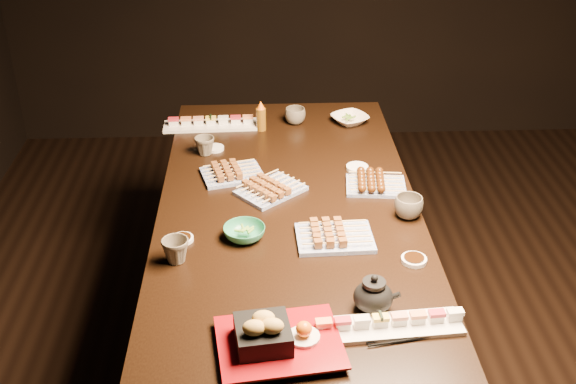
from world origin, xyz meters
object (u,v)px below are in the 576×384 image
(yakitori_plate_left, at_px, (232,170))
(yakitori_plate_center, at_px, (271,185))
(sushi_platter_far, at_px, (211,122))
(edamame_bowl_green, at_px, (244,233))
(teacup_far_right, at_px, (295,116))
(teacup_far_left, at_px, (205,146))
(edamame_bowl_cream, at_px, (350,119))
(teacup_mid_right, at_px, (409,207))
(yakitori_plate_right, at_px, (335,232))
(condiment_bottle, at_px, (261,116))
(sushi_platter_near, at_px, (390,322))
(teacup_near_left, at_px, (176,251))
(tempura_tray, at_px, (279,331))
(dining_table, at_px, (289,290))
(teapot, at_px, (373,293))

(yakitori_plate_left, bearing_deg, yakitori_plate_center, -57.22)
(sushi_platter_far, distance_m, yakitori_plate_center, 0.62)
(edamame_bowl_green, height_order, teacup_far_right, teacup_far_right)
(teacup_far_right, bearing_deg, sushi_platter_far, -176.38)
(teacup_far_left, height_order, teacup_far_right, teacup_far_left)
(edamame_bowl_cream, relative_size, teacup_mid_right, 1.52)
(sushi_platter_far, height_order, teacup_far_right, teacup_far_right)
(yakitori_plate_right, bearing_deg, condiment_bottle, 102.81)
(yakitori_plate_right, bearing_deg, teacup_far_right, 92.95)
(teacup_far_right, height_order, condiment_bottle, condiment_bottle)
(sushi_platter_near, bearing_deg, yakitori_plate_right, 99.07)
(teacup_far_left, bearing_deg, teacup_near_left, -93.62)
(yakitori_plate_left, bearing_deg, edamame_bowl_green, -98.27)
(edamame_bowl_cream, height_order, tempura_tray, tempura_tray)
(yakitori_plate_left, xyz_separation_m, tempura_tray, (0.14, -0.95, 0.03))
(sushi_platter_near, xyz_separation_m, edamame_bowl_green, (-0.39, 0.46, -0.00))
(yakitori_plate_left, bearing_deg, edamame_bowl_cream, 28.20)
(yakitori_plate_center, relative_size, edamame_bowl_green, 1.66)
(teacup_mid_right, height_order, teacup_far_left, teacup_mid_right)
(edamame_bowl_cream, height_order, teacup_far_right, teacup_far_right)
(yakitori_plate_right, xyz_separation_m, edamame_bowl_green, (-0.29, 0.02, -0.01))
(sushi_platter_near, relative_size, tempura_tray, 1.23)
(dining_table, relative_size, teacup_near_left, 21.41)
(teacup_near_left, relative_size, teapot, 0.64)
(dining_table, distance_m, condiment_bottle, 0.77)
(yakitori_plate_center, xyz_separation_m, edamame_bowl_cream, (0.35, 0.59, -0.01))
(edamame_bowl_green, xyz_separation_m, teapot, (0.36, -0.37, 0.03))
(sushi_platter_near, bearing_deg, teacup_mid_right, 70.14)
(yakitori_plate_right, xyz_separation_m, edamame_bowl_cream, (0.16, 0.91, -0.01))
(sushi_platter_near, height_order, yakitori_plate_left, yakitori_plate_left)
(dining_table, relative_size, yakitori_plate_left, 8.21)
(yakitori_plate_right, xyz_separation_m, teacup_far_right, (-0.08, 0.91, 0.00))
(dining_table, bearing_deg, condiment_bottle, 92.47)
(edamame_bowl_green, bearing_deg, dining_table, 54.14)
(yakitori_plate_right, bearing_deg, sushi_platter_far, 114.18)
(edamame_bowl_green, relative_size, condiment_bottle, 1.04)
(dining_table, distance_m, yakitori_plate_left, 0.50)
(sushi_platter_far, bearing_deg, teacup_far_left, 85.47)
(teacup_near_left, bearing_deg, yakitori_plate_center, 54.27)
(sushi_platter_near, xyz_separation_m, teacup_far_right, (-0.18, 1.35, 0.01))
(tempura_tray, bearing_deg, yakitori_plate_center, 82.82)
(teacup_far_left, height_order, teapot, teapot)
(yakitori_plate_right, relative_size, edamame_bowl_green, 1.81)
(yakitori_plate_center, height_order, teapot, teapot)
(sushi_platter_far, xyz_separation_m, edamame_bowl_cream, (0.59, 0.02, -0.01))
(tempura_tray, distance_m, teacup_far_left, 1.16)
(condiment_bottle, bearing_deg, yakitori_plate_left, -105.26)
(yakitori_plate_center, xyz_separation_m, teacup_far_right, (0.12, 0.60, 0.01))
(tempura_tray, bearing_deg, teacup_near_left, 119.19)
(condiment_bottle, bearing_deg, dining_table, -81.87)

